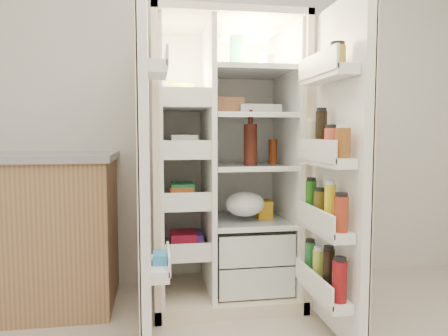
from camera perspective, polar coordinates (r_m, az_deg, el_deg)
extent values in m
cube|color=silver|center=(3.14, -1.56, 9.44)|extent=(4.00, 0.02, 2.70)
cube|color=beige|center=(3.06, -0.89, 1.13)|extent=(0.92, 0.04, 1.80)
cube|color=beige|center=(2.70, -9.12, 0.59)|extent=(0.04, 0.70, 1.80)
cube|color=beige|center=(2.85, 8.90, 0.80)|extent=(0.04, 0.70, 1.80)
cube|color=beige|center=(2.82, 0.13, 18.86)|extent=(0.92, 0.70, 0.04)
cube|color=beige|center=(2.93, 0.12, -16.33)|extent=(0.92, 0.70, 0.08)
cube|color=white|center=(3.03, -0.81, 1.47)|extent=(0.84, 0.02, 1.68)
cube|color=white|center=(2.70, -8.49, 1.02)|extent=(0.02, 0.62, 1.68)
cube|color=white|center=(2.83, 8.33, 1.20)|extent=(0.02, 0.62, 1.68)
cube|color=white|center=(2.72, -2.16, 1.10)|extent=(0.03, 0.62, 1.68)
cube|color=silver|center=(2.89, 3.31, -13.58)|extent=(0.47, 0.52, 0.19)
cube|color=silver|center=(2.83, 3.33, -9.74)|extent=(0.47, 0.52, 0.19)
cube|color=#FFD18C|center=(2.88, 3.14, 17.31)|extent=(0.30, 0.30, 0.02)
cube|color=white|center=(2.80, -5.33, -10.65)|extent=(0.28, 0.58, 0.02)
cube|color=white|center=(2.74, -5.37, -4.59)|extent=(0.28, 0.58, 0.02)
cube|color=white|center=(2.71, -5.42, 1.70)|extent=(0.28, 0.58, 0.02)
cube|color=white|center=(2.71, -5.47, 8.05)|extent=(0.28, 0.58, 0.02)
cube|color=silver|center=(2.82, 3.25, -6.98)|extent=(0.49, 0.58, 0.01)
cube|color=silver|center=(2.77, 3.29, 0.33)|extent=(0.49, 0.58, 0.01)
cube|color=silver|center=(2.76, 3.32, 6.96)|extent=(0.49, 0.58, 0.02)
cube|color=silver|center=(2.79, 3.35, 12.71)|extent=(0.49, 0.58, 0.02)
cube|color=#BF1B3D|center=(2.79, -5.34, -9.46)|extent=(0.16, 0.20, 0.10)
cube|color=#227E44|center=(2.73, -5.38, -3.13)|extent=(0.14, 0.18, 0.12)
cube|color=white|center=(2.70, -5.43, 2.65)|extent=(0.20, 0.22, 0.07)
cube|color=gold|center=(2.71, -5.49, 9.74)|extent=(0.15, 0.16, 0.14)
cube|color=#5A36A3|center=(2.79, -5.33, -9.56)|extent=(0.18, 0.20, 0.09)
cube|color=#D85C26|center=(2.73, -5.38, -3.34)|extent=(0.14, 0.18, 0.10)
cube|color=white|center=(2.70, -5.43, 3.18)|extent=(0.16, 0.16, 0.12)
sphere|color=orange|center=(2.81, 1.10, -15.40)|extent=(0.07, 0.07, 0.07)
sphere|color=orange|center=(2.86, 2.78, -15.01)|extent=(0.07, 0.07, 0.07)
sphere|color=orange|center=(2.85, 4.99, -15.13)|extent=(0.07, 0.07, 0.07)
sphere|color=orange|center=(2.95, 1.57, -14.42)|extent=(0.07, 0.07, 0.07)
sphere|color=orange|center=(2.95, 3.62, -14.42)|extent=(0.07, 0.07, 0.07)
sphere|color=orange|center=(2.94, 5.76, -14.52)|extent=(0.07, 0.07, 0.07)
sphere|color=orange|center=(2.88, 0.19, -14.89)|extent=(0.07, 0.07, 0.07)
ellipsoid|color=#457B29|center=(2.85, 3.24, -9.35)|extent=(0.26, 0.24, 0.11)
cylinder|color=#40150D|center=(2.68, 3.57, 3.13)|extent=(0.08, 0.08, 0.26)
cylinder|color=maroon|center=(2.81, 6.58, 2.20)|extent=(0.06, 0.06, 0.16)
cube|color=#289351|center=(2.75, 1.65, 15.23)|extent=(0.07, 0.07, 0.21)
cylinder|color=white|center=(2.75, 5.77, 13.92)|extent=(0.10, 0.10, 0.09)
cylinder|color=#AD9628|center=(2.91, 2.38, 13.48)|extent=(0.08, 0.08, 0.10)
cube|color=silver|center=(2.74, 4.79, 7.82)|extent=(0.26, 0.11, 0.07)
cube|color=#A86A43|center=(2.74, 0.64, 8.31)|extent=(0.18, 0.10, 0.11)
ellipsoid|color=white|center=(2.72, 2.83, -5.54)|extent=(0.25, 0.23, 0.16)
cube|color=yellow|center=(2.86, 5.38, -5.50)|extent=(0.10, 0.12, 0.12)
cube|color=white|center=(2.15, -10.64, -0.46)|extent=(0.05, 0.40, 1.72)
cube|color=beige|center=(2.15, -11.30, -0.47)|extent=(0.01, 0.40, 1.72)
cube|color=white|center=(2.25, -8.62, -13.20)|extent=(0.09, 0.32, 0.06)
cube|color=white|center=(2.17, -8.95, 12.85)|extent=(0.09, 0.32, 0.06)
cube|color=#338CCC|center=(2.24, -8.62, -12.47)|extent=(0.07, 0.12, 0.10)
cube|color=white|center=(2.27, 15.40, -0.28)|extent=(0.05, 0.58, 1.72)
cube|color=beige|center=(2.28, 15.97, -0.27)|extent=(0.01, 0.58, 1.72)
cube|color=white|center=(2.38, 13.12, -15.86)|extent=(0.11, 0.50, 0.05)
cube|color=white|center=(2.28, 13.28, -7.84)|extent=(0.11, 0.50, 0.05)
cube|color=white|center=(2.23, 13.45, 0.96)|extent=(0.11, 0.50, 0.05)
cube|color=white|center=(2.25, 13.66, 11.96)|extent=(0.11, 0.50, 0.05)
cylinder|color=maroon|center=(2.17, 15.27, -14.49)|extent=(0.07, 0.07, 0.20)
cylinder|color=black|center=(2.28, 13.88, -13.25)|extent=(0.06, 0.06, 0.22)
cylinder|color=#A6BC3E|center=(2.40, 12.61, -12.80)|extent=(0.06, 0.06, 0.18)
cylinder|color=#267336|center=(2.51, 11.48, -11.85)|extent=(0.06, 0.06, 0.19)
cylinder|color=maroon|center=(2.08, 15.47, -6.01)|extent=(0.07, 0.07, 0.17)
cylinder|color=yellow|center=(2.20, 14.05, -4.90)|extent=(0.06, 0.06, 0.21)
cylinder|color=#574715|center=(2.32, 12.76, -5.00)|extent=(0.07, 0.07, 0.16)
cylinder|color=#226617|center=(2.43, 11.61, -4.04)|extent=(0.06, 0.06, 0.20)
cylinder|color=brown|center=(2.05, 15.67, 3.25)|extent=(0.07, 0.07, 0.14)
cylinder|color=#C54C32|center=(2.17, 14.22, 3.35)|extent=(0.07, 0.07, 0.14)
cylinder|color=black|center=(2.29, 12.93, 4.56)|extent=(0.06, 0.06, 0.23)
cylinder|color=#B9B698|center=(2.41, 11.75, 3.99)|extent=(0.06, 0.06, 0.18)
cylinder|color=olive|center=(2.15, 14.99, 14.29)|extent=(0.08, 0.08, 0.10)
cube|color=#9A784D|center=(2.97, -27.23, -8.04)|extent=(1.29, 0.67, 0.92)
cube|color=#97989D|center=(2.91, -27.58, 1.30)|extent=(1.33, 0.71, 0.04)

